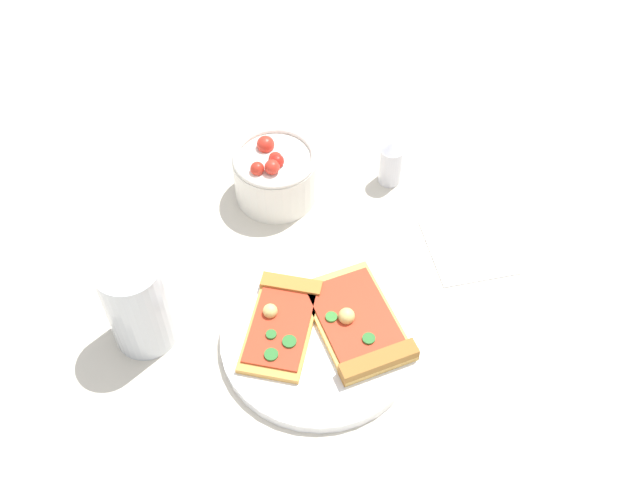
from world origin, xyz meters
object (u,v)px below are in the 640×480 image
object	(u,v)px
pizza_slice_far	(356,328)
paper_napkin	(465,246)
plate	(315,338)
salad_bowl	(272,174)
soda_glass	(134,305)
pizza_slice_near	(278,319)
pepper_shaker	(388,162)

from	to	relation	value
pizza_slice_far	paper_napkin	world-z (taller)	pizza_slice_far
plate	paper_napkin	bearing A→B (deg)	-53.99
salad_bowl	soda_glass	distance (m)	0.27
plate	pizza_slice_far	xyz separation A→B (m)	(0.01, -0.05, 0.01)
soda_glass	pizza_slice_near	bearing A→B (deg)	-87.41
pizza_slice_near	pepper_shaker	xyz separation A→B (m)	(0.24, -0.14, 0.02)
pizza_slice_far	soda_glass	world-z (taller)	soda_glass
pizza_slice_far	paper_napkin	xyz separation A→B (m)	(0.14, -0.15, -0.02)
pizza_slice_near	paper_napkin	size ratio (longest dim) A/B	1.34
soda_glass	salad_bowl	bearing A→B (deg)	-33.16
pizza_slice_near	plate	bearing A→B (deg)	-113.37
soda_glass	pizza_slice_far	bearing A→B (deg)	-91.29
pizza_slice_far	paper_napkin	bearing A→B (deg)	-47.18
pizza_slice_near	pepper_shaker	world-z (taller)	pepper_shaker
pizza_slice_near	soda_glass	size ratio (longest dim) A/B	1.11
soda_glass	pepper_shaker	distance (m)	0.39
salad_bowl	paper_napkin	xyz separation A→B (m)	(-0.09, -0.25, -0.04)
pizza_slice_far	pizza_slice_near	bearing A→B (deg)	81.95
paper_napkin	pepper_shaker	world-z (taller)	pepper_shaker
pizza_slice_near	soda_glass	xyz separation A→B (m)	(-0.01, 0.16, 0.04)
pepper_shaker	pizza_slice_far	bearing A→B (deg)	168.85
plate	pizza_slice_near	distance (m)	0.05
salad_bowl	soda_glass	size ratio (longest dim) A/B	0.85
plate	pepper_shaker	size ratio (longest dim) A/B	3.26
plate	paper_napkin	world-z (taller)	plate
pepper_shaker	soda_glass	bearing A→B (deg)	129.53
pizza_slice_near	paper_napkin	xyz separation A→B (m)	(0.12, -0.24, -0.02)
salad_bowl	plate	bearing A→B (deg)	-166.25
pizza_slice_far	salad_bowl	world-z (taller)	salad_bowl
salad_bowl	pepper_shaker	world-z (taller)	salad_bowl
plate	pepper_shaker	world-z (taller)	pepper_shaker
plate	salad_bowl	bearing A→B (deg)	13.75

